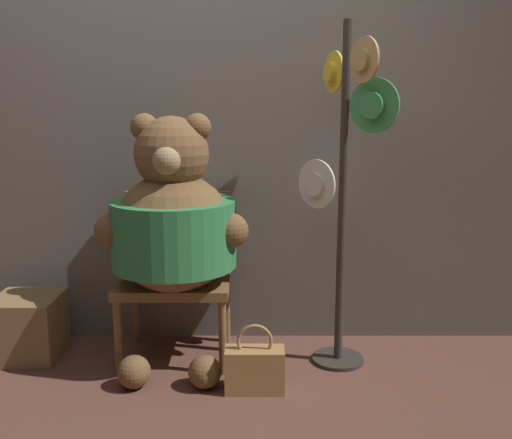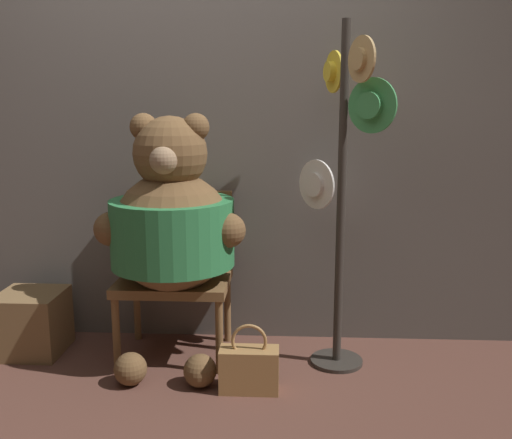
{
  "view_description": "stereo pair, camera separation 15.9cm",
  "coord_description": "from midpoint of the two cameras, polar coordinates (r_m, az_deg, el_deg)",
  "views": [
    {
      "loc": [
        0.36,
        -2.52,
        1.36
      ],
      "look_at": [
        0.37,
        0.36,
        0.79
      ],
      "focal_mm": 40.0,
      "sensor_mm": 36.0,
      "label": 1
    },
    {
      "loc": [
        0.52,
        -2.52,
        1.36
      ],
      "look_at": [
        0.37,
        0.36,
        0.79
      ],
      "focal_mm": 40.0,
      "sensor_mm": 36.0,
      "label": 2
    }
  ],
  "objects": [
    {
      "name": "wooden_crate",
      "position": [
        3.44,
        -23.25,
        -9.88
      ],
      "size": [
        0.34,
        0.34,
        0.34
      ],
      "color": "brown",
      "rests_on": "ground_plane"
    },
    {
      "name": "hat_display_rack",
      "position": [
        2.94,
        7.06,
        4.32
      ],
      "size": [
        0.44,
        0.48,
        1.77
      ],
      "color": "#332D28",
      "rests_on": "ground_plane"
    },
    {
      "name": "chair",
      "position": [
        3.19,
        -9.58,
        -4.74
      ],
      "size": [
        0.6,
        0.48,
        0.89
      ],
      "color": "brown",
      "rests_on": "ground_plane"
    },
    {
      "name": "wall_back",
      "position": [
        3.31,
        -7.97,
        9.05
      ],
      "size": [
        8.0,
        0.1,
        2.47
      ],
      "color": "#66605B",
      "rests_on": "ground_plane"
    },
    {
      "name": "ground_plane",
      "position": [
        2.9,
        -9.35,
        -16.84
      ],
      "size": [
        14.0,
        14.0,
        0.0
      ],
      "primitive_type": "plane",
      "color": "brown"
    },
    {
      "name": "teddy_bear",
      "position": [
        2.97,
        -9.97,
        -0.59
      ],
      "size": [
        0.78,
        0.69,
        1.33
      ],
      "color": "brown",
      "rests_on": "ground_plane"
    },
    {
      "name": "handbag_on_ground",
      "position": [
        2.84,
        -1.97,
        -14.67
      ],
      "size": [
        0.29,
        0.13,
        0.34
      ],
      "color": "#A87A47",
      "rests_on": "ground_plane"
    }
  ]
}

